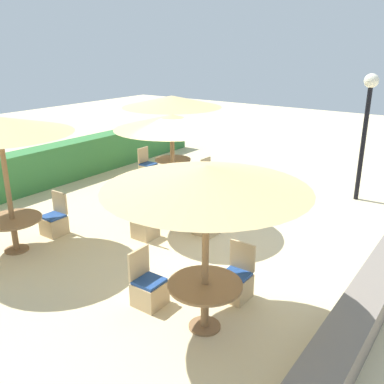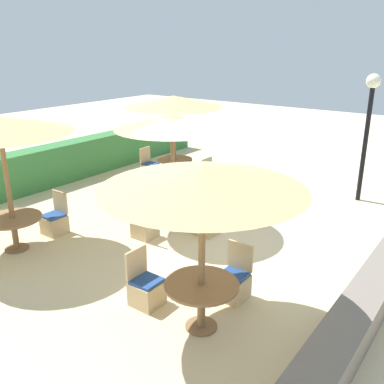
# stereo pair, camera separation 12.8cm
# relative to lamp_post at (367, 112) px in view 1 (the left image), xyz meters

# --- Properties ---
(ground_plane) EXTENTS (40.00, 40.00, 0.00)m
(ground_plane) POSITION_rel_lamp_post_xyz_m (-4.25, 1.86, -2.35)
(ground_plane) COLOR beige
(hedge_row) EXTENTS (13.00, 0.70, 1.16)m
(hedge_row) POSITION_rel_lamp_post_xyz_m (-4.25, 7.83, -1.77)
(hedge_row) COLOR #387A3D
(hedge_row) RESTS_ON ground_plane
(stone_border) EXTENTS (10.00, 0.56, 0.48)m
(stone_border) POSITION_rel_lamp_post_xyz_m (-4.25, -1.65, -2.11)
(stone_border) COLOR slate
(stone_border) RESTS_ON ground_plane
(lamp_post) EXTENTS (0.36, 0.36, 3.32)m
(lamp_post) POSITION_rel_lamp_post_xyz_m (0.00, 0.00, 0.00)
(lamp_post) COLOR black
(lamp_post) RESTS_ON ground_plane
(parasol_front_left) EXTENTS (2.82, 2.82, 2.50)m
(parasol_front_left) POSITION_rel_lamp_post_xyz_m (-7.04, 0.22, -0.02)
(parasol_front_left) COLOR olive
(parasol_front_left) RESTS_ON ground_plane
(round_table_front_left) EXTENTS (1.09, 1.09, 0.74)m
(round_table_front_left) POSITION_rel_lamp_post_xyz_m (-7.04, 0.22, -1.76)
(round_table_front_left) COLOR olive
(round_table_front_left) RESTS_ON ground_plane
(patio_chair_front_left_north) EXTENTS (0.46, 0.46, 0.93)m
(patio_chair_front_left_north) POSITION_rel_lamp_post_xyz_m (-7.07, 1.29, -2.09)
(patio_chair_front_left_north) COLOR tan
(patio_chair_front_left_north) RESTS_ON ground_plane
(patio_chair_front_left_east) EXTENTS (0.46, 0.46, 0.93)m
(patio_chair_front_left_east) POSITION_rel_lamp_post_xyz_m (-6.08, 0.25, -2.09)
(patio_chair_front_left_east) COLOR tan
(patio_chair_front_left_east) RESTS_ON ground_plane
(parasol_back_right) EXTENTS (2.87, 2.87, 2.61)m
(parasol_back_right) POSITION_rel_lamp_post_xyz_m (-1.76, 4.96, 0.09)
(parasol_back_right) COLOR olive
(parasol_back_right) RESTS_ON ground_plane
(round_table_back_right) EXTENTS (1.08, 1.08, 0.74)m
(round_table_back_right) POSITION_rel_lamp_post_xyz_m (-1.76, 4.96, -1.76)
(round_table_back_right) COLOR olive
(round_table_back_right) RESTS_ON ground_plane
(patio_chair_back_right_north) EXTENTS (0.46, 0.46, 0.93)m
(patio_chair_back_right_north) POSITION_rel_lamp_post_xyz_m (-1.76, 5.96, -2.09)
(patio_chair_back_right_north) COLOR tan
(patio_chair_back_right_north) RESTS_ON ground_plane
(patio_chair_back_right_south) EXTENTS (0.46, 0.46, 0.93)m
(patio_chair_back_right_south) POSITION_rel_lamp_post_xyz_m (-1.72, 3.99, -2.09)
(patio_chair_back_right_south) COLOR tan
(patio_chair_back_right_south) RESTS_ON ground_plane
(round_table_back_left) EXTENTS (1.14, 1.14, 0.70)m
(round_table_back_left) POSITION_rel_lamp_post_xyz_m (-7.21, 4.77, -1.79)
(round_table_back_left) COLOR olive
(round_table_back_left) RESTS_ON ground_plane
(patio_chair_back_left_east) EXTENTS (0.46, 0.46, 0.93)m
(patio_chair_back_left_east) POSITION_rel_lamp_post_xyz_m (-6.23, 4.79, -2.09)
(patio_chair_back_left_east) COLOR tan
(patio_chair_back_left_east) RESTS_ON ground_plane
(parasol_center) EXTENTS (2.54, 2.54, 2.57)m
(parasol_center) POSITION_rel_lamp_post_xyz_m (-4.26, 2.99, 0.04)
(parasol_center) COLOR olive
(parasol_center) RESTS_ON ground_plane
(round_table_center) EXTENTS (0.92, 0.92, 0.74)m
(round_table_center) POSITION_rel_lamp_post_xyz_m (-4.26, 2.99, -1.80)
(round_table_center) COLOR olive
(round_table_center) RESTS_ON ground_plane
(patio_chair_center_east) EXTENTS (0.46, 0.46, 0.93)m
(patio_chair_center_east) POSITION_rel_lamp_post_xyz_m (-3.31, 2.97, -2.09)
(patio_chair_center_east) COLOR tan
(patio_chair_center_east) RESTS_ON ground_plane
(patio_chair_center_west) EXTENTS (0.46, 0.46, 0.93)m
(patio_chair_center_west) POSITION_rel_lamp_post_xyz_m (-5.21, 3.04, -2.09)
(patio_chair_center_west) COLOR tan
(patio_chair_center_west) RESTS_ON ground_plane
(patio_chair_center_south) EXTENTS (0.46, 0.46, 0.93)m
(patio_chair_center_south) POSITION_rel_lamp_post_xyz_m (-4.25, 2.03, -2.09)
(patio_chair_center_south) COLOR tan
(patio_chair_center_south) RESTS_ON ground_plane
(patio_chair_center_north) EXTENTS (0.46, 0.46, 0.93)m
(patio_chair_center_north) POSITION_rel_lamp_post_xyz_m (-4.20, 3.91, -2.09)
(patio_chair_center_north) COLOR tan
(patio_chair_center_north) RESTS_ON ground_plane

